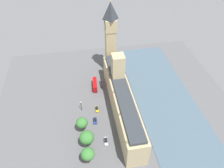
# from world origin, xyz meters

# --- Properties ---
(ground_plane) EXTENTS (139.22, 139.22, 0.00)m
(ground_plane) POSITION_xyz_m (0.00, 0.00, 0.00)
(ground_plane) COLOR #565659
(river_thames) EXTENTS (34.91, 125.30, 0.25)m
(river_thames) POSITION_xyz_m (-29.78, 0.00, 0.12)
(river_thames) COLOR #475B6B
(river_thames) RESTS_ON ground
(parliament_building) EXTENTS (10.42, 69.22, 30.33)m
(parliament_building) POSITION_xyz_m (-1.99, -1.33, 8.99)
(parliament_building) COLOR tan
(parliament_building) RESTS_ON ground
(clock_tower) EXTENTS (7.48, 7.48, 49.33)m
(clock_tower) POSITION_xyz_m (-2.77, -40.69, 25.48)
(clock_tower) COLOR tan
(clock_tower) RESTS_ON ground
(double_decker_bus_opposite_hall) EXTENTS (3.38, 10.67, 4.75)m
(double_decker_bus_opposite_hall) POSITION_xyz_m (10.55, -22.96, 2.63)
(double_decker_bus_opposite_hall) COLOR #B20C0F
(double_decker_bus_opposite_hall) RESTS_ON ground
(car_yellow_cab_near_tower) EXTENTS (2.00, 4.42, 1.74)m
(car_yellow_cab_near_tower) POSITION_xyz_m (11.69, -3.49, 0.89)
(car_yellow_cab_near_tower) COLOR gold
(car_yellow_cab_near_tower) RESTS_ON ground
(car_blue_by_river_gate) EXTENTS (2.11, 4.29, 1.74)m
(car_blue_by_river_gate) POSITION_xyz_m (13.82, 4.79, 0.89)
(car_blue_by_river_gate) COLOR navy
(car_blue_by_river_gate) RESTS_ON ground
(car_white_midblock) EXTENTS (2.04, 4.82, 1.74)m
(car_white_midblock) POSITION_xyz_m (10.04, 18.94, 0.89)
(car_white_midblock) COLOR silver
(car_white_midblock) RESTS_ON ground
(pedestrian_under_trees) EXTENTS (0.52, 0.62, 1.59)m
(pedestrian_under_trees) POSITION_xyz_m (5.55, 15.12, 0.72)
(pedestrian_under_trees) COLOR gray
(pedestrian_under_trees) RESTS_ON ground
(pedestrian_corner) EXTENTS (0.47, 0.57, 1.50)m
(pedestrian_corner) POSITION_xyz_m (5.78, -22.77, 0.68)
(pedestrian_corner) COLOR #336B60
(pedestrian_corner) RESTS_ON ground
(plane_tree_leading) EXTENTS (7.15, 7.15, 9.68)m
(plane_tree_leading) POSITION_xyz_m (19.27, 19.21, 6.62)
(plane_tree_leading) COLOR brown
(plane_tree_leading) RESTS_ON ground
(plane_tree_trailing) EXTENTS (6.13, 6.13, 9.13)m
(plane_tree_trailing) POSITION_xyz_m (20.96, 9.80, 6.50)
(plane_tree_trailing) COLOR brown
(plane_tree_trailing) RESTS_ON ground
(plane_tree_kerbside) EXTENTS (6.28, 6.28, 10.19)m
(plane_tree_kerbside) POSITION_xyz_m (19.62, 28.62, 7.48)
(plane_tree_kerbside) COLOR brown
(plane_tree_kerbside) RESTS_ON ground
(street_lamp_far_end) EXTENTS (0.56, 0.56, 6.34)m
(street_lamp_far_end) POSITION_xyz_m (20.71, -5.46, 4.43)
(street_lamp_far_end) COLOR black
(street_lamp_far_end) RESTS_ON ground
(street_lamp_slot_10) EXTENTS (0.56, 0.56, 6.86)m
(street_lamp_slot_10) POSITION_xyz_m (20.32, -4.84, 4.74)
(street_lamp_slot_10) COLOR black
(street_lamp_slot_10) RESTS_ON ground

